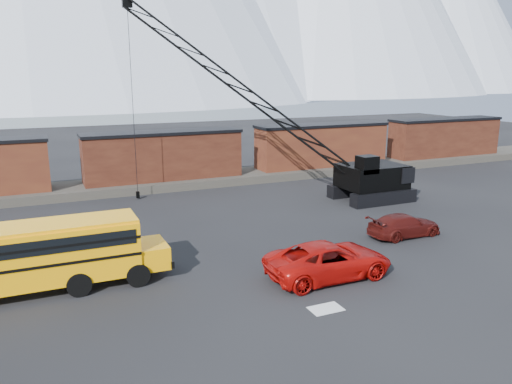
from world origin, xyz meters
The scene contains 10 objects.
ground centered at (0.00, 0.00, 0.00)m, with size 160.00×160.00×0.00m, color black.
gravel_berm centered at (0.00, 22.00, 0.35)m, with size 120.00×5.00×0.70m, color #444038.
boxcar_mid centered at (0.00, 22.00, 2.76)m, with size 13.70×3.10×4.17m.
boxcar_east_near centered at (16.00, 22.00, 2.76)m, with size 13.70×3.10×4.17m.
boxcar_east_far centered at (32.00, 22.00, 2.76)m, with size 13.70×3.10×4.17m.
snow_patch centered at (0.50, -4.00, 0.01)m, with size 1.40×0.90×0.02m, color silver.
school_bus centered at (-10.72, 2.69, 1.79)m, with size 11.65×2.65×3.19m.
red_pickup centered at (2.42, -1.13, 0.87)m, with size 2.89×6.27×1.74m, color #AD0B08.
maroon_suv centered at (10.00, 2.41, 0.69)m, with size 1.93×4.75×1.38m, color #410E0B.
crawler_crane centered at (4.52, 14.59, 8.43)m, with size 20.03×10.19×15.16m.
Camera 1 is at (-10.03, -20.46, 9.65)m, focal length 35.00 mm.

